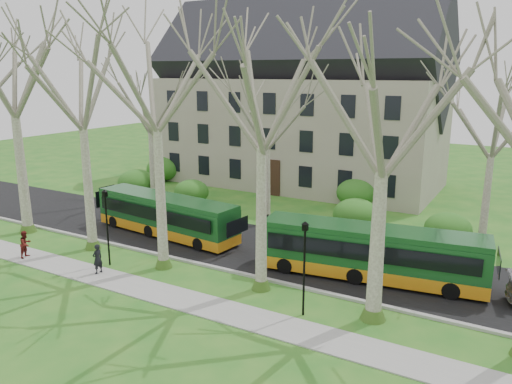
{
  "coord_description": "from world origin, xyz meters",
  "views": [
    {
      "loc": [
        14.35,
        -19.87,
        10.71
      ],
      "look_at": [
        1.27,
        3.0,
        4.29
      ],
      "focal_mm": 35.0,
      "sensor_mm": 36.0,
      "label": 1
    }
  ],
  "objects_px": {
    "pedestrian_b": "(26,244)",
    "bus_follow": "(371,252)",
    "pedestrian_a": "(98,259)",
    "bus_lead": "(166,215)"
  },
  "relations": [
    {
      "from": "bus_follow",
      "to": "pedestrian_a",
      "type": "xyz_separation_m",
      "value": [
        -12.94,
        -6.66,
        -0.62
      ]
    },
    {
      "from": "bus_follow",
      "to": "pedestrian_a",
      "type": "distance_m",
      "value": 14.57
    },
    {
      "from": "bus_follow",
      "to": "pedestrian_b",
      "type": "xyz_separation_m",
      "value": [
        -18.44,
        -7.03,
        -0.64
      ]
    },
    {
      "from": "pedestrian_a",
      "to": "pedestrian_b",
      "type": "distance_m",
      "value": 5.51
    },
    {
      "from": "pedestrian_b",
      "to": "bus_follow",
      "type": "bearing_deg",
      "value": -83.06
    },
    {
      "from": "bus_follow",
      "to": "pedestrian_b",
      "type": "relative_size",
      "value": 7.21
    },
    {
      "from": "bus_follow",
      "to": "pedestrian_b",
      "type": "height_order",
      "value": "bus_follow"
    },
    {
      "from": "bus_follow",
      "to": "pedestrian_b",
      "type": "distance_m",
      "value": 19.75
    },
    {
      "from": "bus_lead",
      "to": "bus_follow",
      "type": "height_order",
      "value": "bus_follow"
    },
    {
      "from": "bus_lead",
      "to": "pedestrian_a",
      "type": "bearing_deg",
      "value": -75.55
    }
  ]
}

